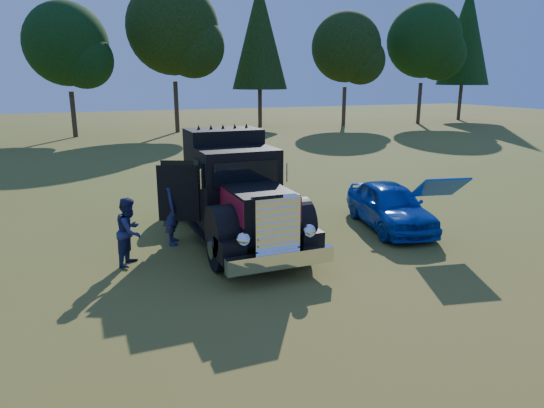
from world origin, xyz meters
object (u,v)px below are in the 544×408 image
(spectator_far, at_px, (130,231))
(spectator_near, at_px, (172,208))
(hotrod_coupe, at_px, (390,205))
(diamond_t_truck, at_px, (233,195))

(spectator_far, bearing_deg, spectator_near, -16.18)
(hotrod_coupe, relative_size, spectator_near, 2.17)
(hotrod_coupe, xyz_separation_m, spectator_far, (-7.58, -0.15, 0.14))
(diamond_t_truck, relative_size, hotrod_coupe, 1.63)
(spectator_near, relative_size, spectator_far, 1.22)
(diamond_t_truck, bearing_deg, spectator_far, -163.05)
(diamond_t_truck, distance_m, spectator_far, 3.06)
(hotrod_coupe, distance_m, spectator_near, 6.44)
(diamond_t_truck, height_order, hotrod_coupe, diamond_t_truck)
(diamond_t_truck, xyz_separation_m, spectator_far, (-2.89, -0.88, -0.45))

